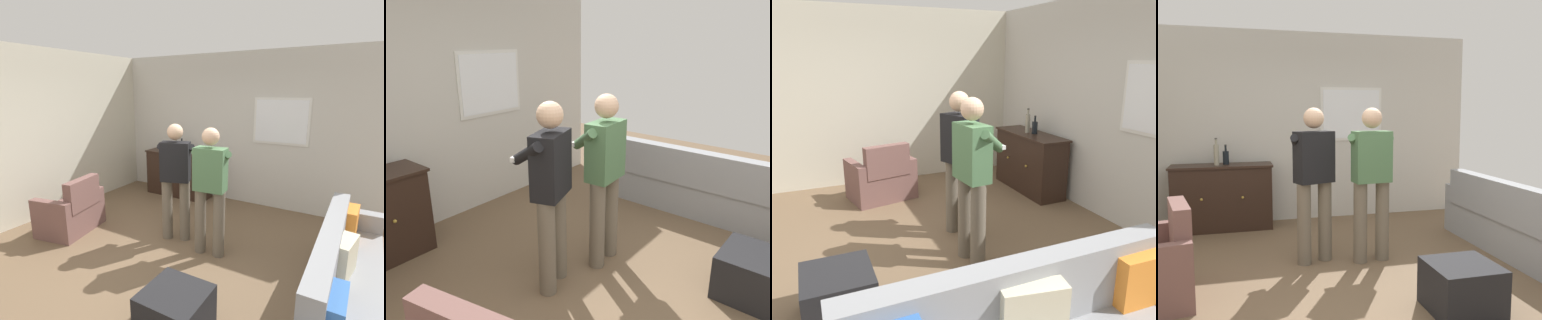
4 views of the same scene
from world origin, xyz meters
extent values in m
plane|color=brown|center=(0.00, 0.00, 0.00)|extent=(10.40, 10.40, 0.00)
cube|color=beige|center=(0.00, 2.66, 1.40)|extent=(5.20, 0.12, 2.80)
cube|color=silver|center=(0.72, 2.60, 1.59)|extent=(0.96, 0.02, 0.81)
cube|color=white|center=(0.72, 2.59, 1.59)|extent=(0.88, 0.03, 0.73)
cube|color=gray|center=(2.06, 0.23, 0.21)|extent=(0.55, 2.24, 0.42)
cube|color=gray|center=(1.85, 0.23, 0.64)|extent=(0.18, 2.24, 0.45)
cube|color=gray|center=(2.06, 1.43, 0.32)|extent=(0.55, 0.18, 0.64)
cube|color=orange|center=(1.98, 1.10, 0.60)|extent=(0.16, 0.41, 0.36)
cube|color=beige|center=(1.98, 0.23, 0.60)|extent=(0.21, 0.42, 0.36)
sphere|color=#B79338|center=(-0.94, 2.06, 0.48)|extent=(0.04, 0.04, 0.04)
cube|color=black|center=(0.74, -0.76, 0.20)|extent=(0.55, 0.55, 0.40)
cylinder|color=#6B6051|center=(-0.34, 0.65, 0.44)|extent=(0.15, 0.15, 0.88)
cylinder|color=#6B6051|center=(-0.09, 0.74, 0.44)|extent=(0.15, 0.15, 0.88)
cube|color=black|center=(-0.21, 0.69, 1.16)|extent=(0.45, 0.34, 0.55)
sphere|color=#D8AD8C|center=(-0.21, 0.69, 1.57)|extent=(0.22, 0.22, 0.22)
cylinder|color=black|center=(-0.38, 0.81, 1.27)|extent=(0.21, 0.44, 0.29)
cylinder|color=black|center=(-0.16, 0.88, 1.27)|extent=(0.41, 0.32, 0.29)
cube|color=white|center=(-0.32, 1.00, 1.18)|extent=(0.15, 0.09, 0.04)
cylinder|color=#6B6051|center=(0.26, 0.56, 0.44)|extent=(0.15, 0.15, 0.88)
cylinder|color=#6B6051|center=(0.52, 0.58, 0.44)|extent=(0.15, 0.15, 0.88)
cube|color=#4C754C|center=(0.39, 0.57, 1.16)|extent=(0.42, 0.26, 0.55)
sphere|color=#D8AD8C|center=(0.39, 0.57, 1.57)|extent=(0.22, 0.22, 0.22)
cylinder|color=#4C754C|center=(0.26, 0.72, 1.27)|extent=(0.30, 0.42, 0.29)
cylinder|color=#4C754C|center=(0.49, 0.74, 1.27)|extent=(0.35, 0.39, 0.29)
cube|color=white|center=(0.36, 0.89, 1.18)|extent=(0.15, 0.05, 0.04)
camera|label=1|loc=(2.03, -2.65, 2.12)|focal=28.00mm
camera|label=2|loc=(-2.35, -1.30, 2.16)|focal=35.00mm
camera|label=3|loc=(3.52, -0.88, 2.04)|focal=35.00mm
camera|label=4|loc=(-1.03, -3.78, 1.65)|focal=40.00mm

